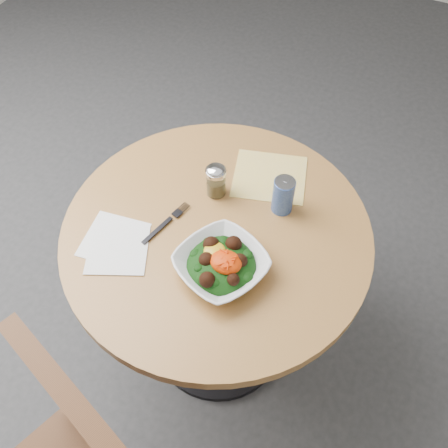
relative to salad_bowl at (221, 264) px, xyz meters
name	(u,v)px	position (x,y,z in m)	size (l,w,h in m)	color
ground	(219,337)	(-0.07, 0.12, -0.78)	(6.00, 6.00, 0.00)	#323234
table	(217,266)	(-0.07, 0.12, -0.23)	(0.90, 0.90, 0.75)	black
cloth_napkin	(270,177)	(-0.01, 0.37, -0.03)	(0.22, 0.20, 0.00)	#EFB70C
paper_napkins	(116,244)	(-0.31, -0.05, -0.03)	(0.23, 0.23, 0.00)	white
salad_bowl	(221,264)	(0.00, 0.00, 0.00)	(0.30, 0.30, 0.09)	silver
fork	(167,222)	(-0.21, 0.08, -0.03)	(0.07, 0.18, 0.00)	black
spice_shaker	(216,181)	(-0.13, 0.24, 0.02)	(0.06, 0.06, 0.11)	silver
beverage_can	(283,195)	(0.07, 0.27, 0.03)	(0.06, 0.06, 0.12)	navy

